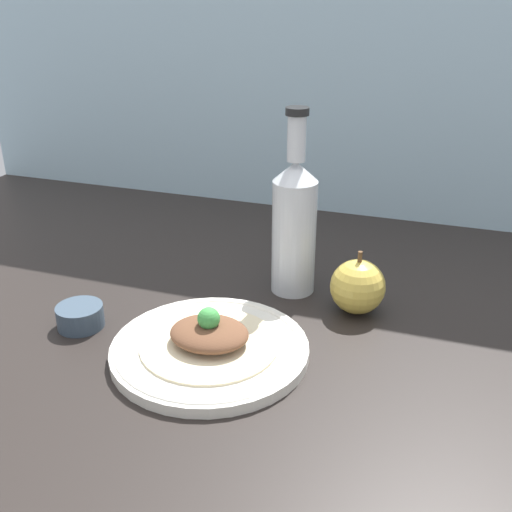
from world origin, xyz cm
name	(u,v)px	position (x,y,z in cm)	size (l,w,h in cm)	color
ground_plane	(240,324)	(0.00, 0.00, -2.00)	(180.00, 110.00, 4.00)	black
wall_backsplash	(326,31)	(0.00, 53.50, 40.00)	(180.00, 3.00, 80.00)	#9EBCCC
plate	(212,349)	(0.28, -12.56, 1.04)	(28.66, 28.66, 1.96)	silver
plated_food	(211,336)	(0.28, -12.56, 3.19)	(20.07, 20.07, 6.03)	beige
cider_bottle	(294,223)	(5.72, 11.01, 12.54)	(7.50, 7.50, 31.67)	silver
apple	(358,287)	(17.69, 7.02, 4.48)	(8.95, 8.95, 10.66)	gold
dipping_bowl	(80,316)	(-22.22, -11.84, 1.77)	(7.26, 7.26, 3.55)	#384756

